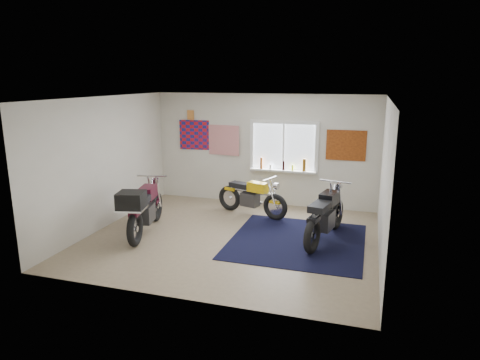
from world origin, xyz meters
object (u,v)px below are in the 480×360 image
(navy_rug, at_px, (297,241))
(yellow_triumph, at_px, (251,197))
(maroon_tourer, at_px, (143,208))
(black_chrome_bike, at_px, (325,217))

(navy_rug, height_order, yellow_triumph, yellow_triumph)
(navy_rug, bearing_deg, maroon_tourer, -169.23)
(black_chrome_bike, distance_m, maroon_tourer, 3.55)
(yellow_triumph, bearing_deg, maroon_tourer, -113.91)
(black_chrome_bike, xyz_separation_m, maroon_tourer, (-3.46, -0.79, 0.09))
(yellow_triumph, relative_size, black_chrome_bike, 0.86)
(yellow_triumph, bearing_deg, black_chrome_bike, -14.20)
(navy_rug, xyz_separation_m, maroon_tourer, (-2.97, -0.56, 0.55))
(yellow_triumph, distance_m, black_chrome_bike, 2.09)
(navy_rug, xyz_separation_m, black_chrome_bike, (0.49, 0.23, 0.47))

